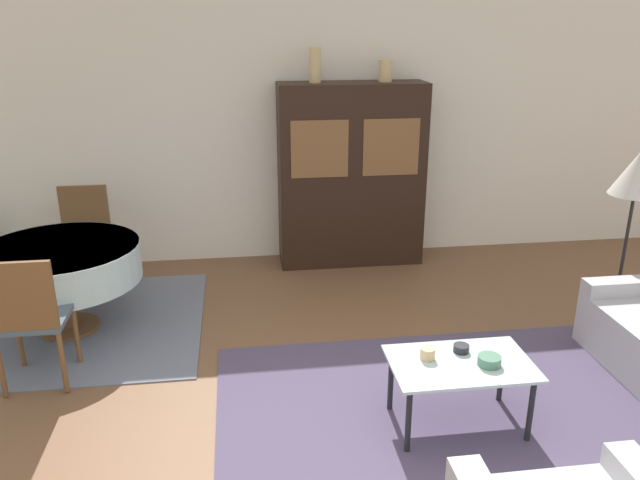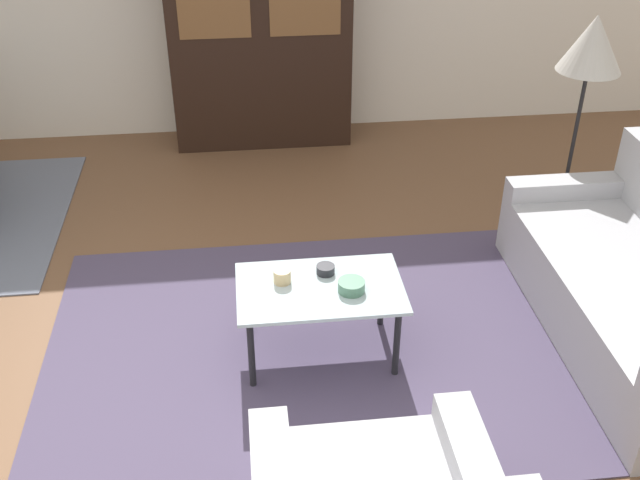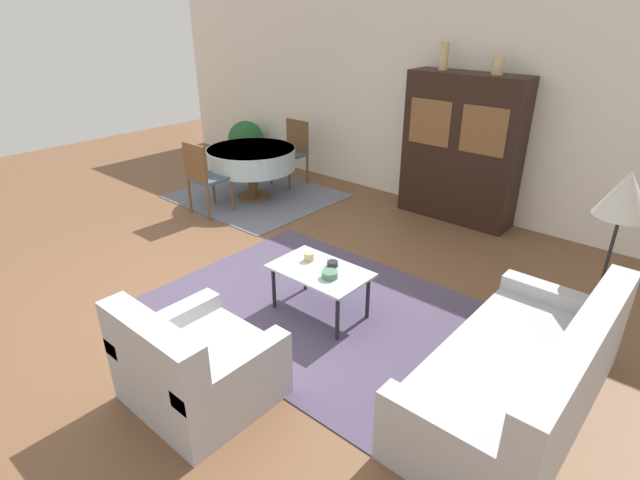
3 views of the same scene
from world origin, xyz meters
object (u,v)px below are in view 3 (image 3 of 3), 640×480
(armchair, at_px, (195,367))
(dining_chair_near, at_px, (203,174))
(coffee_table, at_px, (320,275))
(dining_chair_far, at_px, (293,149))
(vase_tall, at_px, (444,56))
(couch, at_px, (522,378))
(vase_short, at_px, (498,65))
(bowl, at_px, (330,274))
(cup, at_px, (309,257))
(potted_plant, at_px, (246,140))
(dining_table, at_px, (252,159))
(floor_lamp, at_px, (625,199))
(bowl_small, at_px, (332,264))
(display_cabinet, at_px, (461,149))

(armchair, height_order, dining_chair_near, dining_chair_near)
(armchair, xyz_separation_m, coffee_table, (-0.07, 1.42, 0.11))
(dining_chair_far, distance_m, vase_tall, 2.70)
(couch, xyz_separation_m, vase_tall, (-2.38, 2.96, 1.74))
(vase_short, bearing_deg, bowl, -90.12)
(bowl, bearing_deg, vase_tall, 102.99)
(couch, relative_size, cup, 21.52)
(cup, relative_size, vase_tall, 0.28)
(potted_plant, bearing_deg, dining_chair_near, -54.85)
(dining_table, bearing_deg, coffee_table, -31.33)
(cup, bearing_deg, couch, -2.67)
(cup, distance_m, bowl, 0.37)
(dining_chair_near, height_order, bowl, dining_chair_near)
(dining_chair_far, xyz_separation_m, floor_lamp, (4.72, -1.13, 0.65))
(bowl, height_order, potted_plant, potted_plant)
(coffee_table, xyz_separation_m, bowl_small, (0.04, 0.12, 0.08))
(bowl_small, bearing_deg, armchair, -89.18)
(dining_chair_near, relative_size, cup, 10.58)
(display_cabinet, distance_m, dining_chair_far, 2.65)
(floor_lamp, distance_m, vase_short, 2.47)
(couch, bearing_deg, armchair, 128.01)
(dining_chair_near, xyz_separation_m, bowl, (2.92, -0.88, -0.08))
(dining_chair_far, distance_m, cup, 3.56)
(display_cabinet, xyz_separation_m, cup, (-0.03, -2.86, -0.44))
(dining_table, height_order, vase_short, vase_short)
(dining_table, bearing_deg, display_cabinet, 25.66)
(vase_short, bearing_deg, bowl_small, -92.46)
(armchair, xyz_separation_m, dining_chair_near, (-2.82, 2.25, 0.27))
(couch, xyz_separation_m, dining_table, (-4.61, 1.71, 0.30))
(bowl_small, distance_m, vase_short, 3.18)
(cup, bearing_deg, display_cabinet, 89.33)
(vase_tall, distance_m, vase_short, 0.70)
(dining_chair_far, height_order, bowl_small, dining_chair_far)
(bowl_small, distance_m, vase_tall, 3.25)
(dining_table, xyz_separation_m, dining_chair_far, (0.00, 0.85, -0.03))
(dining_chair_far, xyz_separation_m, cup, (2.56, -2.46, -0.07))
(armchair, bearing_deg, couch, 38.01)
(bowl_small, bearing_deg, dining_chair_near, 165.88)
(dining_table, xyz_separation_m, dining_chair_near, (0.00, -0.85, -0.03))
(dining_chair_near, xyz_separation_m, bowl_small, (2.80, -0.70, -0.08))
(armchair, height_order, potted_plant, armchair)
(coffee_table, distance_m, potted_plant, 4.97)
(bowl, xyz_separation_m, vase_tall, (-0.69, 2.98, 1.54))
(armchair, bearing_deg, vase_tall, 97.79)
(bowl_small, relative_size, vase_tall, 0.30)
(bowl, height_order, vase_tall, vase_tall)
(display_cabinet, relative_size, bowl_small, 18.81)
(armchair, xyz_separation_m, dining_table, (-2.82, 3.10, 0.30))
(bowl, xyz_separation_m, vase_short, (0.01, 2.98, 1.48))
(couch, relative_size, dining_table, 1.58)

